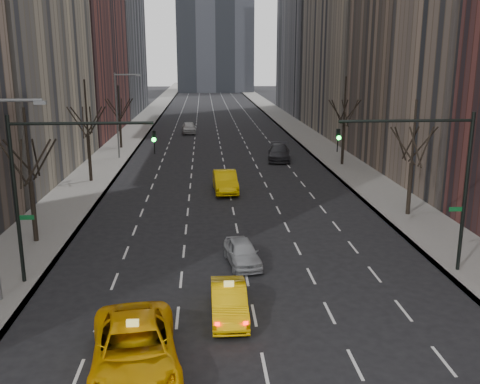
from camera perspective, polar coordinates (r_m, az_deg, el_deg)
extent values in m
cube|color=slate|center=(83.97, -10.93, 6.62)|extent=(4.50, 320.00, 0.15)
cube|color=slate|center=(84.55, 5.90, 6.85)|extent=(4.50, 320.00, 0.15)
cylinder|color=black|center=(33.41, -21.15, -1.96)|extent=(0.28, 0.28, 3.57)
cylinder|color=black|center=(32.61, -21.76, 4.66)|extent=(0.16, 0.16, 4.25)
cylinder|color=black|center=(33.50, -20.95, 3.41)|extent=(0.42, 1.80, 2.52)
cylinder|color=black|center=(32.79, -20.12, 3.26)|extent=(1.74, 0.72, 2.52)
cylinder|color=black|center=(32.04, -20.78, 2.97)|extent=(1.46, 1.25, 2.52)
cylinder|color=black|center=(32.01, -22.32, 2.82)|extent=(0.42, 1.80, 2.52)
cylinder|color=black|center=(32.73, -23.12, 2.97)|extent=(1.74, 0.72, 2.52)
cylinder|color=black|center=(33.47, -22.41, 3.26)|extent=(1.46, 1.25, 2.52)
cylinder|color=black|center=(48.47, -15.74, 3.49)|extent=(0.28, 0.28, 3.99)
cylinder|color=black|center=(47.90, -16.09, 8.63)|extent=(0.16, 0.16, 4.75)
cylinder|color=black|center=(48.81, -15.63, 7.40)|extent=(0.42, 1.80, 2.52)
cylinder|color=black|center=(48.14, -14.98, 7.35)|extent=(1.74, 0.72, 2.52)
cylinder|color=black|center=(47.34, -15.35, 7.22)|extent=(1.46, 1.25, 2.52)
cylinder|color=black|center=(47.22, -16.39, 7.14)|extent=(0.42, 1.80, 2.52)
cylinder|color=black|center=(47.91, -17.02, 7.18)|extent=(1.74, 0.72, 2.52)
cylinder|color=black|center=(48.69, -16.63, 7.31)|extent=(1.46, 1.25, 2.52)
cylinder|color=black|center=(66.03, -12.62, 6.10)|extent=(0.28, 0.28, 3.36)
cylinder|color=black|center=(65.64, -12.80, 9.28)|extent=(0.16, 0.16, 4.00)
cylinder|color=black|center=(66.51, -12.52, 8.69)|extent=(0.42, 1.80, 2.52)
cylinder|color=black|center=(65.87, -12.02, 8.66)|extent=(1.74, 0.72, 2.52)
cylinder|color=black|center=(65.06, -12.25, 8.59)|extent=(1.46, 1.25, 2.52)
cylinder|color=black|center=(64.89, -13.00, 8.53)|extent=(0.42, 1.80, 2.52)
cylinder|color=black|center=(65.54, -13.50, 8.56)|extent=(1.74, 0.72, 2.52)
cylinder|color=black|center=(66.35, -13.26, 8.63)|extent=(1.46, 1.25, 2.52)
cylinder|color=black|center=(38.39, 17.63, 0.34)|extent=(0.28, 0.28, 3.57)
cylinder|color=black|center=(37.69, 18.07, 6.12)|extent=(0.16, 0.16, 4.25)
cylinder|color=black|center=(38.65, 17.72, 4.98)|extent=(0.42, 1.80, 2.52)
cylinder|color=black|center=(38.39, 18.93, 4.83)|extent=(1.74, 0.72, 2.52)
cylinder|color=black|center=(37.56, 19.21, 4.62)|extent=(1.46, 1.25, 2.52)
cylinder|color=black|center=(36.99, 18.23, 4.56)|extent=(0.42, 1.80, 2.52)
cylinder|color=black|center=(37.26, 16.98, 4.72)|extent=(1.74, 0.72, 2.52)
cylinder|color=black|center=(38.09, 16.74, 4.93)|extent=(1.46, 1.25, 2.52)
cylinder|color=black|center=(55.15, 10.92, 4.99)|extent=(0.28, 0.28, 3.99)
cylinder|color=black|center=(54.65, 11.14, 9.52)|extent=(0.16, 0.16, 4.75)
cylinder|color=black|center=(55.61, 11.01, 8.41)|extent=(0.42, 1.80, 2.52)
cylinder|color=black|center=(55.25, 11.82, 8.34)|extent=(1.74, 0.72, 2.52)
cylinder|color=black|center=(54.39, 11.91, 8.25)|extent=(1.46, 1.25, 2.52)
cylinder|color=black|center=(53.90, 11.15, 8.24)|extent=(0.42, 1.80, 2.52)
cylinder|color=black|center=(54.27, 10.32, 8.31)|extent=(1.74, 0.72, 2.52)
cylinder|color=black|center=(55.12, 10.26, 8.40)|extent=(1.46, 1.25, 2.52)
cylinder|color=black|center=(26.98, -22.78, -0.91)|extent=(0.18, 0.18, 8.00)
cylinder|color=black|center=(25.45, -16.57, 7.03)|extent=(6.50, 0.14, 0.14)
imported|color=black|center=(25.06, -9.13, 5.26)|extent=(0.18, 0.22, 1.10)
sphere|color=#0CFF33|center=(24.86, -9.18, 5.53)|extent=(0.20, 0.20, 0.20)
cube|color=#0C5926|center=(27.05, -21.82, -2.54)|extent=(0.70, 0.04, 0.22)
cylinder|color=black|center=(28.54, 22.90, -0.15)|extent=(0.18, 0.18, 8.00)
cylinder|color=black|center=(26.61, 17.33, 7.26)|extent=(6.50, 0.14, 0.14)
imported|color=black|center=(25.74, 10.39, 5.43)|extent=(0.18, 0.22, 1.10)
sphere|color=#0CFF33|center=(25.55, 10.50, 5.71)|extent=(0.20, 0.20, 0.20)
cube|color=#0C5926|center=(28.55, 22.03, -1.72)|extent=(0.70, 0.04, 0.22)
cylinder|color=slate|center=(24.06, -23.32, 8.98)|extent=(2.60, 0.14, 0.14)
cube|color=slate|center=(23.70, -20.53, 8.93)|extent=(0.50, 0.22, 0.15)
cylinder|color=slate|center=(58.70, -12.99, 7.90)|extent=(0.16, 0.16, 9.00)
cylinder|color=slate|center=(58.23, -11.94, 12.15)|extent=(2.60, 0.14, 0.14)
cube|color=slate|center=(58.08, -10.74, 12.10)|extent=(0.50, 0.22, 0.15)
imported|color=#EDA705|center=(19.50, -11.17, -16.17)|extent=(3.77, 6.70, 1.77)
imported|color=#F6B905|center=(22.90, -1.18, -11.60)|extent=(1.49, 4.22, 1.39)
imported|color=#9DA0A5|center=(28.38, 0.25, -6.46)|extent=(2.09, 4.06, 1.32)
imported|color=#FFC805|center=(43.59, -1.59, 1.14)|extent=(2.03, 5.27, 1.71)
imported|color=#2D2D32|center=(57.41, 4.19, 4.23)|extent=(3.01, 5.92, 1.65)
imported|color=silver|center=(78.45, -5.46, 6.86)|extent=(2.20, 4.95, 1.66)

